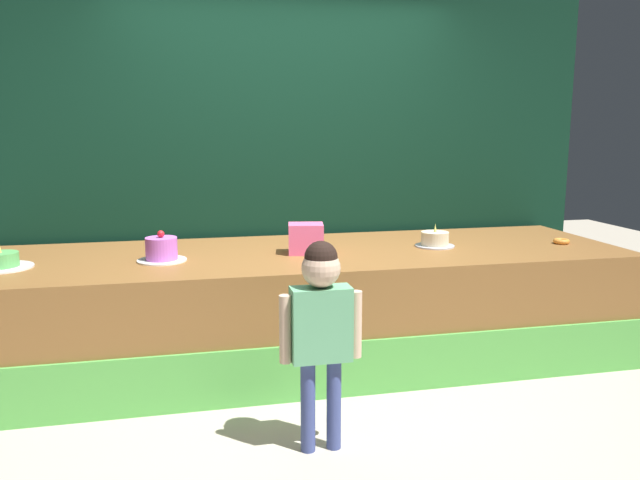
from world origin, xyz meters
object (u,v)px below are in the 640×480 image
at_px(donut, 561,241).
at_px(cake_right, 435,240).
at_px(pink_box, 306,239).
at_px(cake_left, 1,262).
at_px(child_figure, 321,317).
at_px(cake_center, 162,250).

distance_m(donut, cake_right, 0.92).
bearing_deg(pink_box, cake_right, 2.07).
height_order(donut, cake_left, cake_left).
height_order(pink_box, cake_left, pink_box).
bearing_deg(donut, child_figure, -151.34).
distance_m(donut, cake_left, 3.64).
distance_m(pink_box, cake_center, 0.91).
bearing_deg(child_figure, donut, 28.66).
relative_size(child_figure, cake_center, 3.47).
bearing_deg(cake_center, donut, -0.48).
relative_size(pink_box, cake_right, 0.83).
relative_size(cake_left, cake_right, 1.32).
height_order(donut, cake_center, cake_center).
relative_size(pink_box, cake_left, 0.63).
bearing_deg(pink_box, donut, -2.07).
distance_m(pink_box, donut, 1.82).
bearing_deg(cake_right, child_figure, -132.19).
distance_m(cake_left, cake_right, 2.73).
xyz_separation_m(cake_left, cake_center, (0.91, -0.00, 0.03)).
bearing_deg(child_figure, cake_left, 146.26).
relative_size(child_figure, cake_right, 3.87).
xyz_separation_m(child_figure, pink_box, (0.16, 1.15, 0.17)).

